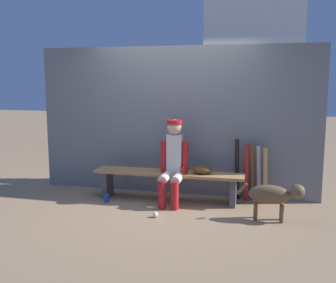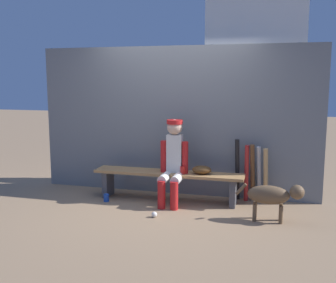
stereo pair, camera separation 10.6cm
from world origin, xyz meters
name	(u,v)px [view 1 (the left image)]	position (x,y,z in m)	size (l,w,h in m)	color
ground_plane	(168,200)	(0.00, 0.00, 0.00)	(30.00, 30.00, 0.00)	#937556
chainlink_fence	(175,121)	(0.00, 0.41, 1.14)	(4.37, 0.03, 2.27)	slate
dugout_bench	(168,178)	(0.00, 0.00, 0.34)	(2.21, 0.36, 0.43)	#AD7F4C
player_seated	(173,159)	(0.10, -0.10, 0.65)	(0.41, 0.55, 1.21)	silver
baseball_glove	(202,170)	(0.50, 0.00, 0.49)	(0.28, 0.20, 0.12)	#593819
bat_aluminum_black	(237,169)	(0.98, 0.27, 0.46)	(0.06, 0.06, 0.93)	black
bat_aluminum_red	(246,173)	(1.11, 0.26, 0.42)	(0.06, 0.06, 0.84)	#B22323
bat_wood_dark	(252,172)	(1.20, 0.29, 0.43)	(0.06, 0.06, 0.87)	brown
bat_aluminum_silver	(259,173)	(1.29, 0.33, 0.41)	(0.06, 0.06, 0.83)	#B7B7BC
bat_wood_tan	(265,175)	(1.39, 0.26, 0.41)	(0.06, 0.06, 0.81)	tan
baseball	(155,215)	(0.02, -0.75, 0.04)	(0.07, 0.07, 0.07)	white
cup_on_ground	(106,198)	(-0.86, -0.29, 0.06)	(0.08, 0.08, 0.11)	#1E47AD
cup_on_bench	(183,170)	(0.24, -0.06, 0.49)	(0.08, 0.08, 0.11)	red
scoreboard	(256,39)	(1.15, 1.52, 2.45)	(1.96, 0.27, 3.55)	#3F3F42
dog	(274,195)	(1.50, -0.50, 0.34)	(0.84, 0.20, 0.49)	brown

